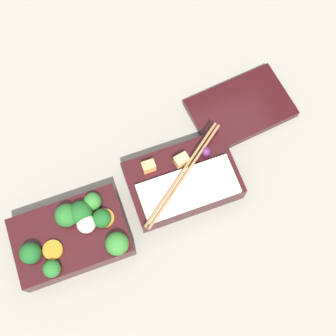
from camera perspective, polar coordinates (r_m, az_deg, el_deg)
ground_plane at (r=0.85m, az=-3.88°, el=-5.71°), size 3.00×3.00×0.00m
bento_tray_vegetable at (r=0.82m, az=-11.46°, el=-8.02°), size 0.19×0.13×0.08m
bento_tray_rice at (r=0.84m, az=1.86°, el=-1.64°), size 0.19×0.15×0.07m
bento_lid at (r=0.92m, az=8.83°, el=7.18°), size 0.20×0.14×0.02m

